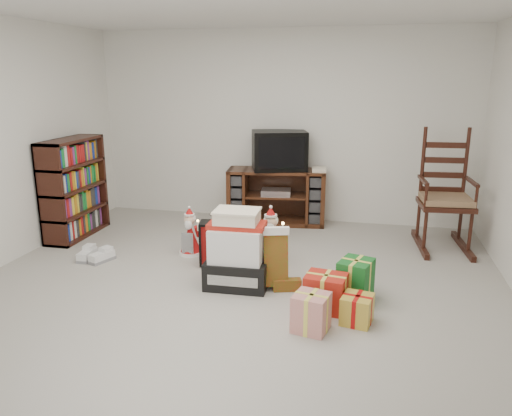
{
  "coord_description": "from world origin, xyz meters",
  "views": [
    {
      "loc": [
        1.14,
        -4.06,
        1.93
      ],
      "look_at": [
        0.08,
        0.6,
        0.64
      ],
      "focal_mm": 35.0,
      "sensor_mm": 36.0,
      "label": 1
    }
  ],
  "objects_px": {
    "sneaker_pair": "(94,256)",
    "mrs_claus_figurine": "(190,236)",
    "gift_pile": "(237,254)",
    "gift_cluster": "(338,299)",
    "red_suitcase": "(219,243)",
    "santa_figurine": "(271,242)",
    "teddy_bear": "(271,266)",
    "crt_television": "(279,150)",
    "bookshelf": "(74,190)",
    "rocking_chair": "(444,206)",
    "tv_stand": "(276,196)"
  },
  "relations": [
    {
      "from": "teddy_bear",
      "to": "gift_cluster",
      "type": "bearing_deg",
      "value": -38.14
    },
    {
      "from": "tv_stand",
      "to": "bookshelf",
      "type": "bearing_deg",
      "value": -162.34
    },
    {
      "from": "gift_cluster",
      "to": "red_suitcase",
      "type": "bearing_deg",
      "value": 146.44
    },
    {
      "from": "sneaker_pair",
      "to": "bookshelf",
      "type": "bearing_deg",
      "value": 136.58
    },
    {
      "from": "gift_cluster",
      "to": "crt_television",
      "type": "relative_size",
      "value": 1.2
    },
    {
      "from": "rocking_chair",
      "to": "gift_cluster",
      "type": "height_order",
      "value": "rocking_chair"
    },
    {
      "from": "teddy_bear",
      "to": "gift_cluster",
      "type": "xyz_separation_m",
      "value": [
        0.67,
        -0.52,
        -0.03
      ]
    },
    {
      "from": "gift_pile",
      "to": "red_suitcase",
      "type": "height_order",
      "value": "gift_pile"
    },
    {
      "from": "bookshelf",
      "to": "rocking_chair",
      "type": "height_order",
      "value": "rocking_chair"
    },
    {
      "from": "mrs_claus_figurine",
      "to": "sneaker_pair",
      "type": "bearing_deg",
      "value": -156.16
    },
    {
      "from": "bookshelf",
      "to": "gift_cluster",
      "type": "xyz_separation_m",
      "value": [
        3.27,
        -1.43,
        -0.43
      ]
    },
    {
      "from": "tv_stand",
      "to": "rocking_chair",
      "type": "relative_size",
      "value": 0.94
    },
    {
      "from": "bookshelf",
      "to": "mrs_claus_figurine",
      "type": "distance_m",
      "value": 1.66
    },
    {
      "from": "sneaker_pair",
      "to": "teddy_bear",
      "type": "bearing_deg",
      "value": 0.67
    },
    {
      "from": "red_suitcase",
      "to": "crt_television",
      "type": "xyz_separation_m",
      "value": [
        0.33,
        1.65,
        0.74
      ]
    },
    {
      "from": "crt_television",
      "to": "teddy_bear",
      "type": "bearing_deg",
      "value": -99.18
    },
    {
      "from": "gift_pile",
      "to": "santa_figurine",
      "type": "distance_m",
      "value": 0.66
    },
    {
      "from": "gift_pile",
      "to": "gift_cluster",
      "type": "relative_size",
      "value": 0.76
    },
    {
      "from": "tv_stand",
      "to": "crt_television",
      "type": "bearing_deg",
      "value": 13.51
    },
    {
      "from": "rocking_chair",
      "to": "gift_cluster",
      "type": "relative_size",
      "value": 1.47
    },
    {
      "from": "bookshelf",
      "to": "gift_pile",
      "type": "height_order",
      "value": "bookshelf"
    },
    {
      "from": "santa_figurine",
      "to": "sneaker_pair",
      "type": "relative_size",
      "value": 1.69
    },
    {
      "from": "sneaker_pair",
      "to": "gift_cluster",
      "type": "distance_m",
      "value": 2.71
    },
    {
      "from": "gift_pile",
      "to": "santa_figurine",
      "type": "bearing_deg",
      "value": 71.41
    },
    {
      "from": "gift_pile",
      "to": "teddy_bear",
      "type": "bearing_deg",
      "value": 23.41
    },
    {
      "from": "rocking_chair",
      "to": "red_suitcase",
      "type": "relative_size",
      "value": 2.58
    },
    {
      "from": "gift_cluster",
      "to": "teddy_bear",
      "type": "bearing_deg",
      "value": 141.86
    },
    {
      "from": "sneaker_pair",
      "to": "mrs_claus_figurine",
      "type": "bearing_deg",
      "value": 29.12
    },
    {
      "from": "gift_pile",
      "to": "gift_cluster",
      "type": "xyz_separation_m",
      "value": [
        0.96,
        -0.39,
        -0.17
      ]
    },
    {
      "from": "santa_figurine",
      "to": "crt_television",
      "type": "bearing_deg",
      "value": 97.13
    },
    {
      "from": "gift_pile",
      "to": "mrs_claus_figurine",
      "type": "bearing_deg",
      "value": 133.75
    },
    {
      "from": "rocking_chair",
      "to": "red_suitcase",
      "type": "xyz_separation_m",
      "value": [
        -2.33,
        -1.16,
        -0.24
      ]
    },
    {
      "from": "santa_figurine",
      "to": "gift_cluster",
      "type": "distance_m",
      "value": 1.28
    },
    {
      "from": "red_suitcase",
      "to": "sneaker_pair",
      "type": "xyz_separation_m",
      "value": [
        -1.34,
        -0.17,
        -0.19
      ]
    },
    {
      "from": "red_suitcase",
      "to": "crt_television",
      "type": "distance_m",
      "value": 1.83
    },
    {
      "from": "tv_stand",
      "to": "sneaker_pair",
      "type": "xyz_separation_m",
      "value": [
        -1.63,
        -1.8,
        -0.31
      ]
    },
    {
      "from": "teddy_bear",
      "to": "bookshelf",
      "type": "bearing_deg",
      "value": 160.91
    },
    {
      "from": "red_suitcase",
      "to": "gift_cluster",
      "type": "height_order",
      "value": "red_suitcase"
    },
    {
      "from": "bookshelf",
      "to": "rocking_chair",
      "type": "bearing_deg",
      "value": 7.66
    },
    {
      "from": "gift_pile",
      "to": "red_suitcase",
      "type": "relative_size",
      "value": 1.32
    },
    {
      "from": "sneaker_pair",
      "to": "crt_television",
      "type": "distance_m",
      "value": 2.63
    },
    {
      "from": "bookshelf",
      "to": "gift_cluster",
      "type": "relative_size",
      "value": 1.25
    },
    {
      "from": "santa_figurine",
      "to": "tv_stand",
      "type": "bearing_deg",
      "value": 98.34
    },
    {
      "from": "teddy_bear",
      "to": "crt_television",
      "type": "distance_m",
      "value": 2.15
    },
    {
      "from": "tv_stand",
      "to": "gift_cluster",
      "type": "height_order",
      "value": "tv_stand"
    },
    {
      "from": "tv_stand",
      "to": "sneaker_pair",
      "type": "height_order",
      "value": "tv_stand"
    },
    {
      "from": "rocking_chair",
      "to": "santa_figurine",
      "type": "height_order",
      "value": "rocking_chair"
    },
    {
      "from": "red_suitcase",
      "to": "teddy_bear",
      "type": "distance_m",
      "value": 0.7
    },
    {
      "from": "bookshelf",
      "to": "crt_television",
      "type": "height_order",
      "value": "crt_television"
    },
    {
      "from": "teddy_bear",
      "to": "mrs_claus_figurine",
      "type": "relative_size",
      "value": 0.73
    }
  ]
}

